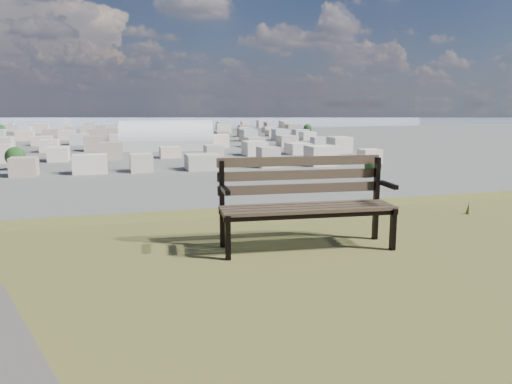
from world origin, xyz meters
name	(u,v)px	position (x,y,z in m)	size (l,w,h in m)	color
park_bench	(305,197)	(-0.52, 2.31, 25.56)	(1.94, 0.78, 0.99)	#463928
arena	(167,141)	(29.82, 296.40, 5.34)	(55.77, 28.36, 22.64)	beige
city_blocks	(113,135)	(0.00, 394.44, 3.50)	(395.00, 361.00, 7.00)	beige
city_trees	(69,141)	(-26.39, 319.00, 4.83)	(406.52, 387.20, 9.98)	black
bay_water	(110,120)	(0.00, 900.00, 0.00)	(2400.00, 700.00, 0.12)	#9BB3C5
far_hills	(85,105)	(-60.92, 1402.93, 25.47)	(2050.00, 340.00, 60.00)	#9298B5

